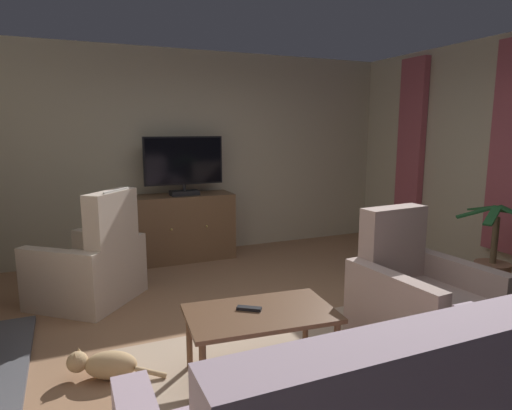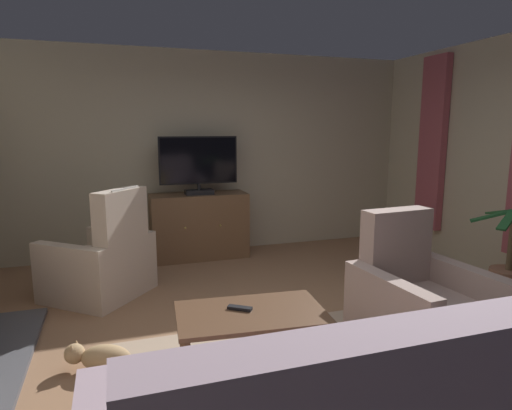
{
  "view_description": "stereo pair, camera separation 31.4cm",
  "coord_description": "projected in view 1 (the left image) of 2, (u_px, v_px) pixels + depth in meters",
  "views": [
    {
      "loc": [
        -1.59,
        -3.01,
        1.71
      ],
      "look_at": [
        -0.18,
        0.27,
        1.08
      ],
      "focal_mm": 30.77,
      "sensor_mm": 36.0,
      "label": 1
    },
    {
      "loc": [
        -1.3,
        -3.12,
        1.71
      ],
      "look_at": [
        -0.18,
        0.27,
        1.08
      ],
      "focal_mm": 30.77,
      "sensor_mm": 36.0,
      "label": 2
    }
  ],
  "objects": [
    {
      "name": "curtain_panel_near",
      "position": [
        510.0,
        148.0,
        4.73
      ],
      "size": [
        0.1,
        0.44,
        2.29
      ],
      "primitive_type": "cube",
      "color": "#A34C56"
    },
    {
      "name": "wall_back",
      "position": [
        193.0,
        154.0,
        6.0
      ],
      "size": [
        6.35,
        0.1,
        2.73
      ],
      "primitive_type": "cube",
      "color": "#B2A88E",
      "rests_on": "ground_plane"
    },
    {
      "name": "television",
      "position": [
        184.0,
        164.0,
        5.56
      ],
      "size": [
        1.01,
        0.2,
        0.75
      ],
      "color": "black",
      "rests_on": "tv_cabinet"
    },
    {
      "name": "potted_plant_on_hearth_side",
      "position": [
        491.0,
        276.0,
        4.34
      ],
      "size": [
        0.63,
        0.93,
        0.98
      ],
      "color": "#99664C",
      "rests_on": "ground_plane"
    },
    {
      "name": "tv_remote",
      "position": [
        249.0,
        309.0,
        3.0
      ],
      "size": [
        0.17,
        0.14,
        0.02
      ],
      "primitive_type": "cube",
      "rotation": [
        0.0,
        0.0,
        2.52
      ],
      "color": "black",
      "rests_on": "coffee_table"
    },
    {
      "name": "curtain_panel_far",
      "position": [
        411.0,
        143.0,
        6.08
      ],
      "size": [
        0.1,
        0.44,
        2.29
      ],
      "primitive_type": "cube",
      "color": "#A34C56"
    },
    {
      "name": "ground_plane",
      "position": [
        289.0,
        339.0,
        3.64
      ],
      "size": [
        6.35,
        6.24,
        0.04
      ],
      "primitive_type": "cube",
      "color": "#936B4C"
    },
    {
      "name": "rug_central",
      "position": [
        317.0,
        366.0,
        3.18
      ],
      "size": [
        2.74,
        1.66,
        0.01
      ],
      "primitive_type": "cube",
      "color": "tan",
      "rests_on": "ground_plane"
    },
    {
      "name": "tv_cabinet",
      "position": [
        185.0,
        229.0,
        5.76
      ],
      "size": [
        1.26,
        0.52,
        0.86
      ],
      "color": "#4A3523",
      "rests_on": "ground_plane"
    },
    {
      "name": "coffee_table",
      "position": [
        261.0,
        319.0,
        2.99
      ],
      "size": [
        1.06,
        0.69,
        0.48
      ],
      "color": "brown",
      "rests_on": "ground_plane"
    },
    {
      "name": "armchair_in_far_corner",
      "position": [
        419.0,
        304.0,
        3.46
      ],
      "size": [
        0.91,
        0.98,
        1.07
      ],
      "color": "#A3897F",
      "rests_on": "ground_plane"
    },
    {
      "name": "armchair_near_window",
      "position": [
        91.0,
        268.0,
        4.34
      ],
      "size": [
        1.21,
        1.21,
        1.14
      ],
      "color": "#C6B29E",
      "rests_on": "ground_plane"
    },
    {
      "name": "cat",
      "position": [
        105.0,
        364.0,
        3.02
      ],
      "size": [
        0.64,
        0.34,
        0.21
      ],
      "color": "tan",
      "rests_on": "ground_plane"
    }
  ]
}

